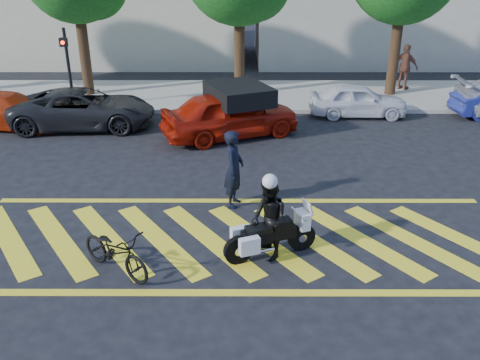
{
  "coord_description": "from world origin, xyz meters",
  "views": [
    {
      "loc": [
        0.07,
        -9.57,
        5.73
      ],
      "look_at": [
        0.05,
        0.85,
        1.05
      ],
      "focal_mm": 38.0,
      "sensor_mm": 36.0,
      "label": 1
    }
  ],
  "objects_px": {
    "parked_mid_left": "(84,109)",
    "red_convertible": "(230,114)",
    "officer_bike": "(234,169)",
    "parked_left": "(9,111)",
    "bicycle": "(115,251)",
    "parked_mid_right": "(358,100)",
    "police_motorcycle": "(269,236)",
    "officer_moto": "(269,220)"
  },
  "relations": [
    {
      "from": "parked_mid_left",
      "to": "red_convertible",
      "type": "bearing_deg",
      "value": -104.17
    },
    {
      "from": "officer_bike",
      "to": "parked_mid_left",
      "type": "xyz_separation_m",
      "value": [
        -5.4,
        6.1,
        -0.27
      ]
    },
    {
      "from": "bicycle",
      "to": "red_convertible",
      "type": "bearing_deg",
      "value": 23.02
    },
    {
      "from": "officer_moto",
      "to": "parked_left",
      "type": "xyz_separation_m",
      "value": [
        -8.78,
        8.45,
        -0.23
      ]
    },
    {
      "from": "bicycle",
      "to": "parked_mid_right",
      "type": "distance_m",
      "value": 12.48
    },
    {
      "from": "officer_moto",
      "to": "parked_mid_right",
      "type": "height_order",
      "value": "officer_moto"
    },
    {
      "from": "officer_moto",
      "to": "officer_bike",
      "type": "bearing_deg",
      "value": 175.73
    },
    {
      "from": "red_convertible",
      "to": "parked_mid_left",
      "type": "relative_size",
      "value": 0.93
    },
    {
      "from": "police_motorcycle",
      "to": "parked_mid_left",
      "type": "relative_size",
      "value": 0.39
    },
    {
      "from": "officer_bike",
      "to": "red_convertible",
      "type": "height_order",
      "value": "officer_bike"
    },
    {
      "from": "bicycle",
      "to": "parked_left",
      "type": "xyz_separation_m",
      "value": [
        -5.8,
        9.03,
        0.14
      ]
    },
    {
      "from": "officer_bike",
      "to": "police_motorcycle",
      "type": "bearing_deg",
      "value": -151.69
    },
    {
      "from": "police_motorcycle",
      "to": "officer_moto",
      "type": "bearing_deg",
      "value": 121.43
    },
    {
      "from": "red_convertible",
      "to": "parked_mid_left",
      "type": "distance_m",
      "value": 5.31
    },
    {
      "from": "bicycle",
      "to": "parked_mid_right",
      "type": "bearing_deg",
      "value": 4.11
    },
    {
      "from": "officer_bike",
      "to": "parked_left",
      "type": "height_order",
      "value": "officer_bike"
    },
    {
      "from": "police_motorcycle",
      "to": "red_convertible",
      "type": "distance_m",
      "value": 7.53
    },
    {
      "from": "parked_left",
      "to": "parked_mid_right",
      "type": "height_order",
      "value": "parked_mid_right"
    },
    {
      "from": "bicycle",
      "to": "parked_left",
      "type": "bearing_deg",
      "value": 70.1
    },
    {
      "from": "police_motorcycle",
      "to": "red_convertible",
      "type": "relative_size",
      "value": 0.42
    },
    {
      "from": "parked_left",
      "to": "officer_moto",
      "type": "bearing_deg",
      "value": -128.43
    },
    {
      "from": "parked_left",
      "to": "red_convertible",
      "type": "bearing_deg",
      "value": -91.77
    },
    {
      "from": "officer_moto",
      "to": "parked_mid_left",
      "type": "relative_size",
      "value": 0.34
    },
    {
      "from": "red_convertible",
      "to": "parked_mid_left",
      "type": "bearing_deg",
      "value": 55.4
    },
    {
      "from": "bicycle",
      "to": "parked_mid_left",
      "type": "height_order",
      "value": "parked_mid_left"
    },
    {
      "from": "officer_bike",
      "to": "parked_left",
      "type": "bearing_deg",
      "value": 63.63
    },
    {
      "from": "red_convertible",
      "to": "parked_mid_right",
      "type": "distance_m",
      "value": 5.36
    },
    {
      "from": "parked_left",
      "to": "parked_mid_right",
      "type": "xyz_separation_m",
      "value": [
        12.65,
        1.4,
        0.0
      ]
    },
    {
      "from": "officer_bike",
      "to": "parked_mid_right",
      "type": "relative_size",
      "value": 0.53
    },
    {
      "from": "police_motorcycle",
      "to": "parked_mid_left",
      "type": "height_order",
      "value": "parked_mid_left"
    },
    {
      "from": "red_convertible",
      "to": "parked_left",
      "type": "bearing_deg",
      "value": 59.01
    },
    {
      "from": "officer_bike",
      "to": "bicycle",
      "type": "distance_m",
      "value": 3.72
    },
    {
      "from": "parked_mid_right",
      "to": "police_motorcycle",
      "type": "bearing_deg",
      "value": 159.72
    },
    {
      "from": "parked_mid_right",
      "to": "parked_mid_left",
      "type": "bearing_deg",
      "value": 99.02
    },
    {
      "from": "bicycle",
      "to": "parked_mid_right",
      "type": "xyz_separation_m",
      "value": [
        6.85,
        10.43,
        0.15
      ]
    },
    {
      "from": "police_motorcycle",
      "to": "red_convertible",
      "type": "bearing_deg",
      "value": 75.64
    },
    {
      "from": "police_motorcycle",
      "to": "parked_left",
      "type": "bearing_deg",
      "value": 114.59
    },
    {
      "from": "bicycle",
      "to": "police_motorcycle",
      "type": "bearing_deg",
      "value": -41.85
    },
    {
      "from": "red_convertible",
      "to": "officer_moto",
      "type": "bearing_deg",
      "value": 163.32
    },
    {
      "from": "officer_bike",
      "to": "parked_mid_right",
      "type": "xyz_separation_m",
      "value": [
        4.6,
        7.5,
        -0.34
      ]
    },
    {
      "from": "police_motorcycle",
      "to": "parked_mid_right",
      "type": "relative_size",
      "value": 0.53
    },
    {
      "from": "bicycle",
      "to": "officer_moto",
      "type": "height_order",
      "value": "officer_moto"
    }
  ]
}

